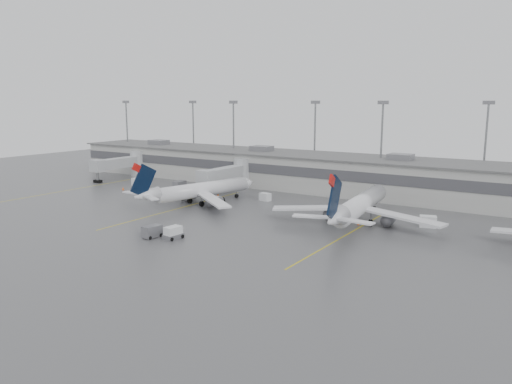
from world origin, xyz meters
The scene contains 17 objects.
ground centered at (0.00, 0.00, 0.00)m, with size 260.00×260.00×0.00m, color #4D4D4F.
terminal centered at (-0.01, 57.98, 4.17)m, with size 152.00×17.00×9.45m.
light_masts centered at (0.00, 63.75, 12.03)m, with size 142.40×8.00×20.60m.
jet_bridge_left centered at (-55.50, 45.72, 3.87)m, with size 4.00×17.20×7.00m.
jet_bridge_right centered at (-20.50, 45.72, 3.87)m, with size 4.00×17.20×7.00m.
stand_markings centered at (0.00, 24.00, 0.01)m, with size 105.25×40.00×0.01m.
jet_mid_left centered at (-16.67, 28.68, 2.99)m, with size 25.67×29.15×9.62m.
jet_mid_right centered at (16.43, 30.94, 3.29)m, with size 29.01×32.66×10.58m.
baggage_tug centered at (-3.67, 7.08, 0.74)m, with size 2.22×3.15×1.91m.
baggage_cart centered at (-6.87, 5.88, 0.97)m, with size 1.97×3.06×1.86m.
gse_uld_a centered at (-43.72, 38.34, 0.92)m, with size 2.59×1.73×1.83m, color white.
gse_uld_b centered at (-7.39, 39.43, 0.81)m, with size 2.27×1.52×1.61m, color white.
gse_uld_c centered at (26.87, 35.31, 0.94)m, with size 2.66×1.77×1.88m, color white.
gse_loader centered at (-31.80, 40.35, 0.95)m, with size 1.90×3.05×1.90m, color slate.
cone_a centered at (-42.02, 32.13, 0.38)m, with size 0.48×0.48×0.76m, color #FF5405.
cone_b centered at (-18.91, 38.35, 0.38)m, with size 0.48×0.48×0.76m, color #FF5405.
cone_c centered at (16.74, 30.38, 0.31)m, with size 0.38×0.38×0.61m, color #FF5405.
Camera 1 is at (46.49, -47.39, 20.65)m, focal length 35.00 mm.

